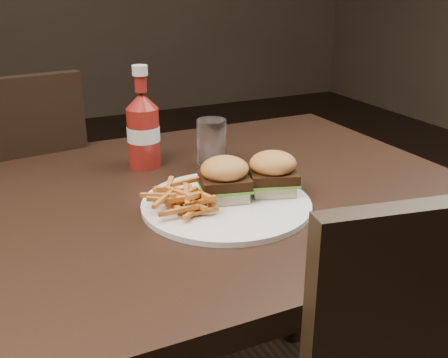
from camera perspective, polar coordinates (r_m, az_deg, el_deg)
name	(u,v)px	position (r m, az deg, el deg)	size (l,w,h in m)	color
dining_table	(166,206)	(1.00, -6.35, -2.99)	(1.20, 0.80, 0.04)	black
plate	(226,204)	(0.94, 0.26, -2.76)	(0.30, 0.30, 0.01)	white
sandwich_half_a	(225,193)	(0.95, 0.06, -1.48)	(0.08, 0.07, 0.02)	beige
sandwich_half_b	(272,186)	(0.98, 5.26, -0.81)	(0.08, 0.07, 0.02)	beige
fries_pile	(184,196)	(0.91, -4.40, -1.88)	(0.10, 0.10, 0.04)	orange
ketchup_bottle	(144,140)	(1.13, -8.71, 4.26)	(0.07, 0.07, 0.14)	maroon
tumbler	(212,143)	(1.11, -1.36, 3.99)	(0.06, 0.06, 0.10)	white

